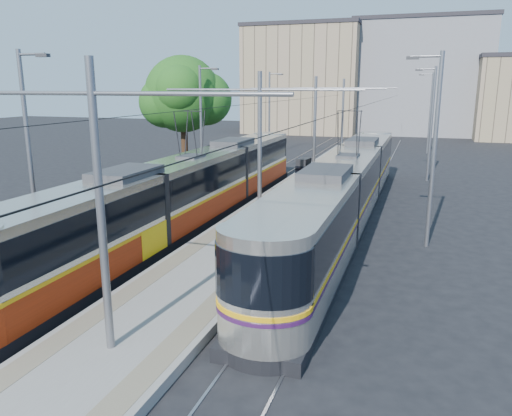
% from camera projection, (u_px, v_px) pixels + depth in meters
% --- Properties ---
extents(ground, '(160.00, 160.00, 0.00)m').
position_uv_depth(ground, '(183.00, 296.00, 16.25)').
color(ground, black).
rests_on(ground, ground).
extents(platform, '(4.00, 50.00, 0.30)m').
position_uv_depth(platform, '(303.00, 191.00, 31.87)').
color(platform, gray).
rests_on(platform, ground).
extents(tactile_strip_left, '(0.70, 50.00, 0.01)m').
position_uv_depth(tactile_strip_left, '(281.00, 187.00, 32.28)').
color(tactile_strip_left, gray).
rests_on(tactile_strip_left, platform).
extents(tactile_strip_right, '(0.70, 50.00, 0.01)m').
position_uv_depth(tactile_strip_right, '(326.00, 190.00, 31.39)').
color(tactile_strip_right, gray).
rests_on(tactile_strip_right, platform).
extents(rails, '(8.71, 70.00, 0.03)m').
position_uv_depth(rails, '(303.00, 193.00, 31.90)').
color(rails, gray).
rests_on(rails, ground).
extents(track_arrow, '(1.20, 5.00, 0.01)m').
position_uv_depth(track_arrow, '(26.00, 320.00, 14.59)').
color(track_arrow, silver).
rests_on(track_arrow, ground).
extents(tram_left, '(2.43, 28.33, 5.50)m').
position_uv_depth(tram_left, '(192.00, 189.00, 24.58)').
color(tram_left, black).
rests_on(tram_left, ground).
extents(tram_right, '(2.43, 29.11, 5.50)m').
position_uv_depth(tram_right, '(347.00, 185.00, 24.75)').
color(tram_right, black).
rests_on(tram_right, ground).
extents(catenary, '(9.20, 70.00, 7.00)m').
position_uv_depth(catenary, '(293.00, 125.00, 28.21)').
color(catenary, slate).
rests_on(catenary, platform).
extents(street_lamps, '(15.18, 38.22, 8.00)m').
position_uv_depth(street_lamps, '(318.00, 123.00, 34.60)').
color(street_lamps, slate).
rests_on(street_lamps, ground).
extents(shelter, '(0.76, 1.11, 2.28)m').
position_uv_depth(shelter, '(303.00, 177.00, 29.13)').
color(shelter, black).
rests_on(shelter, platform).
extents(tree, '(6.09, 5.63, 8.84)m').
position_uv_depth(tree, '(189.00, 96.00, 36.44)').
color(tree, '#382314').
rests_on(tree, ground).
extents(building_left, '(16.32, 12.24, 15.12)m').
position_uv_depth(building_left, '(305.00, 80.00, 72.80)').
color(building_left, gray).
rests_on(building_left, ground).
extents(building_centre, '(18.36, 14.28, 15.71)m').
position_uv_depth(building_centre, '(421.00, 78.00, 71.48)').
color(building_centre, gray).
rests_on(building_centre, ground).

